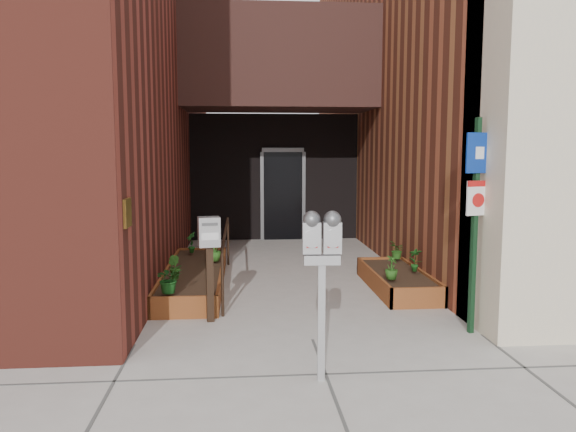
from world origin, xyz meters
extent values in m
plane|color=#9E9991|center=(0.00, 0.00, 0.00)|extent=(80.00, 80.00, 0.00)
cube|color=#97432C|center=(6.00, 7.15, 5.00)|extent=(8.00, 13.70, 10.00)
cube|color=beige|center=(2.55, 0.20, 2.20)|extent=(1.10, 1.20, 4.40)
cube|color=black|center=(0.00, 6.00, 4.00)|extent=(4.20, 2.00, 2.00)
cube|color=black|center=(0.00, 7.40, 1.50)|extent=(4.00, 0.30, 3.00)
cube|color=black|center=(0.20, 7.22, 1.05)|extent=(0.90, 0.06, 2.10)
cube|color=#B79338|center=(-1.99, -0.20, 1.50)|extent=(0.04, 0.30, 0.30)
cube|color=brown|center=(-1.55, 0.92, 0.15)|extent=(0.90, 0.04, 0.30)
cube|color=brown|center=(-1.55, 4.48, 0.15)|extent=(0.90, 0.04, 0.30)
cube|color=brown|center=(-1.98, 2.70, 0.15)|extent=(0.04, 3.60, 0.30)
cube|color=brown|center=(-1.12, 2.70, 0.15)|extent=(0.04, 3.60, 0.30)
cube|color=black|center=(-1.55, 2.70, 0.13)|extent=(0.82, 3.52, 0.26)
cube|color=brown|center=(1.60, 1.12, 0.15)|extent=(0.80, 0.04, 0.30)
cube|color=brown|center=(1.60, 3.28, 0.15)|extent=(0.80, 0.04, 0.30)
cube|color=brown|center=(1.22, 2.20, 0.15)|extent=(0.04, 2.20, 0.30)
cube|color=brown|center=(1.98, 2.20, 0.15)|extent=(0.04, 2.20, 0.30)
cube|color=black|center=(1.60, 2.20, 0.13)|extent=(0.72, 2.12, 0.26)
cylinder|color=black|center=(-1.05, 1.00, 0.45)|extent=(0.04, 0.04, 0.90)
cylinder|color=black|center=(-1.05, 4.30, 0.45)|extent=(0.04, 0.04, 0.90)
cylinder|color=black|center=(-1.05, 2.65, 0.88)|extent=(0.04, 3.30, 0.04)
cube|color=#B2B2B5|center=(-0.06, -1.12, 0.56)|extent=(0.07, 0.07, 1.11)
cube|color=#B2B2B5|center=(-0.06, -1.12, 1.16)|extent=(0.34, 0.15, 0.09)
cube|color=#B2B2B5|center=(-0.16, -1.11, 1.36)|extent=(0.17, 0.12, 0.29)
sphere|color=#59595B|center=(-0.16, -1.11, 1.52)|extent=(0.16, 0.16, 0.16)
cube|color=white|center=(-0.16, -1.17, 1.38)|extent=(0.10, 0.01, 0.06)
cube|color=#B21414|center=(-0.16, -1.17, 1.29)|extent=(0.10, 0.01, 0.03)
cube|color=#B2B2B5|center=(0.03, -1.12, 1.36)|extent=(0.17, 0.12, 0.29)
sphere|color=#59595B|center=(0.03, -1.12, 1.52)|extent=(0.16, 0.16, 0.16)
cube|color=white|center=(0.03, -1.18, 1.38)|extent=(0.10, 0.01, 0.06)
cube|color=#B21414|center=(0.03, -1.18, 1.29)|extent=(0.10, 0.01, 0.03)
cube|color=#13341C|center=(1.90, 0.10, 1.26)|extent=(0.07, 0.07, 2.52)
cube|color=navy|center=(1.91, 0.07, 2.12)|extent=(0.34, 0.11, 0.46)
cube|color=white|center=(1.91, 0.06, 2.12)|extent=(0.11, 0.04, 0.14)
cube|color=white|center=(1.91, 0.07, 1.60)|extent=(0.28, 0.09, 0.40)
cube|color=#B21414|center=(1.91, 0.06, 1.77)|extent=(0.28, 0.08, 0.07)
cylinder|color=#B21414|center=(1.91, 0.05, 1.58)|extent=(0.16, 0.05, 0.16)
cube|color=black|center=(-1.20, 0.80, 0.48)|extent=(0.10, 0.10, 0.97)
cube|color=silver|center=(-1.20, 0.80, 1.14)|extent=(0.29, 0.24, 0.37)
cube|color=#59595B|center=(-1.18, 0.70, 1.25)|extent=(0.19, 0.04, 0.04)
cube|color=white|center=(-1.18, 0.70, 1.10)|extent=(0.21, 0.05, 0.09)
imported|color=#175219|center=(-1.74, 1.10, 0.49)|extent=(0.45, 0.45, 0.38)
imported|color=#285F1B|center=(-1.77, 1.91, 0.47)|extent=(0.26, 0.26, 0.34)
imported|color=#275B1A|center=(-1.25, 3.20, 0.49)|extent=(0.29, 0.29, 0.39)
imported|color=#1B611C|center=(-1.71, 3.98, 0.49)|extent=(0.27, 0.27, 0.38)
imported|color=#245217|center=(1.35, 1.63, 0.47)|extent=(0.26, 0.26, 0.34)
imported|color=#185217|center=(1.85, 2.11, 0.48)|extent=(0.19, 0.19, 0.36)
imported|color=#255919|center=(1.85, 3.10, 0.45)|extent=(0.29, 0.29, 0.31)
camera|label=1|loc=(-0.80, -6.14, 2.16)|focal=35.00mm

